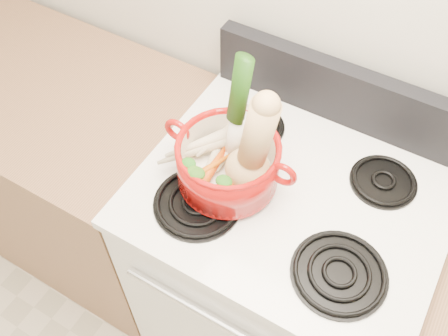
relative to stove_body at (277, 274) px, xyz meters
The scene contains 25 objects.
wall_back 0.91m from the stove_body, 90.00° to the left, with size 3.50×0.02×2.60m, color beige.
stove_body is the anchor object (origin of this frame).
cooktop 0.47m from the stove_body, ahead, with size 0.78×0.67×0.03m, color white.
control_backsplash 0.65m from the stove_body, 90.00° to the left, with size 0.76×0.05×0.18m, color black.
oven_handle 0.47m from the stove_body, 90.00° to the right, with size 0.02×0.02×0.60m, color silver.
counter_left 1.07m from the stove_body, behind, with size 1.36×0.65×0.90m, color brown.
burner_front_left 0.56m from the stove_body, 139.90° to the right, with size 0.22×0.22×0.02m, color black.
burner_front_right 0.56m from the stove_body, 40.10° to the right, with size 0.22×0.22×0.02m, color black.
burner_back_left 0.55m from the stove_body, 143.62° to the left, with size 0.17×0.17×0.02m, color black.
burner_back_right 0.55m from the stove_body, 36.38° to the left, with size 0.17×0.17×0.02m, color black.
dutch_oven 0.60m from the stove_body, 159.22° to the right, with size 0.26×0.26×0.13m, color #970D0A.
pot_handle_left 0.69m from the stove_body, 167.88° to the right, with size 0.07×0.07×0.02m, color #970D0A.
pot_handle_right 0.62m from the stove_body, 105.38° to the right, with size 0.07×0.07×0.02m, color #970D0A.
squash 0.69m from the stove_body, 144.92° to the right, with size 0.12×0.12×0.29m, color tan, non-canonical shape.
leek 0.71m from the stove_body, behind, with size 0.05×0.05×0.32m, color white.
ginger 0.57m from the stove_body, behind, with size 0.07×0.05×0.04m, color tan.
parsnip_0 0.59m from the stove_body, behind, with size 0.04×0.04×0.21m, color beige.
parsnip_1 0.62m from the stove_body, 167.56° to the right, with size 0.05×0.05×0.22m, color beige.
parsnip_2 0.60m from the stove_body, behind, with size 0.04×0.04×0.18m, color beige.
parsnip_3 0.63m from the stove_body, 169.28° to the right, with size 0.04×0.04×0.18m, color beige.
parsnip_4 0.62m from the stove_body, behind, with size 0.04×0.04×0.20m, color beige.
carrot_0 0.59m from the stove_body, 153.25° to the right, with size 0.03×0.03×0.16m, color red.
carrot_1 0.60m from the stove_body, 153.36° to the right, with size 0.03×0.03×0.16m, color #CA3F0A.
carrot_2 0.58m from the stove_body, 150.26° to the right, with size 0.03×0.03×0.16m, color #D55F0A.
carrot_3 0.61m from the stove_body, 153.65° to the right, with size 0.03×0.03×0.12m, color #C25909.
Camera 1 is at (0.22, 0.68, 2.00)m, focal length 40.00 mm.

